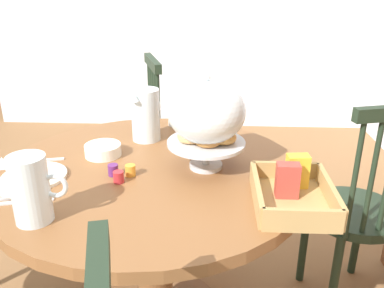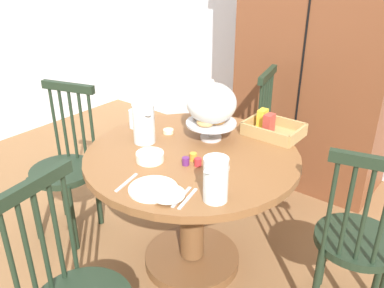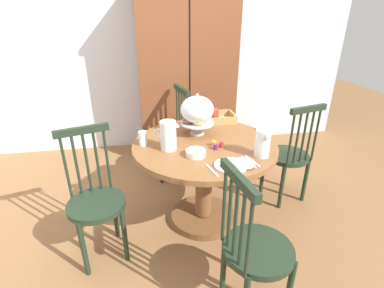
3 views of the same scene
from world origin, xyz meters
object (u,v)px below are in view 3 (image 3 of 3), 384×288
china_plate_small (244,163)px  cereal_bowl (196,153)px  windsor_chair_far_side (289,156)px  milk_pitcher (168,137)px  china_plate_large (231,165)px  orange_juice_pitcher (262,144)px  wooden_armoire (186,76)px  cereal_basket (216,117)px  windsor_chair_near_window (171,136)px  drinking_glass (143,138)px  windsor_chair_facing_door (254,251)px  dining_table (204,169)px  butter_dish (170,139)px  pastry_stand_with_dome (197,111)px  windsor_chair_by_cabinet (96,202)px

china_plate_small → cereal_bowl: 0.35m
windsor_chair_far_side → china_plate_small: size_ratio=6.50×
milk_pitcher → china_plate_large: (0.38, -0.33, -0.09)m
orange_juice_pitcher → wooden_armoire: bearing=99.4°
cereal_bowl → orange_juice_pitcher: bearing=-10.0°
milk_pitcher → cereal_basket: bearing=46.9°
windsor_chair_near_window → milk_pitcher: 0.98m
cereal_basket → drinking_glass: bearing=-148.1°
windsor_chair_far_side → cereal_bowl: 1.07m
windsor_chair_facing_door → milk_pitcher: bearing=116.3°
dining_table → windsor_chair_near_window: size_ratio=1.15×
cereal_bowl → butter_dish: bearing=116.1°
windsor_chair_far_side → china_plate_large: bearing=-142.3°
windsor_chair_far_side → china_plate_large: windsor_chair_far_side is taller
milk_pitcher → wooden_armoire: bearing=76.2°
orange_juice_pitcher → cereal_bowl: size_ratio=1.42×
pastry_stand_with_dome → orange_juice_pitcher: 0.62m
wooden_armoire → orange_juice_pitcher: wooden_armoire is taller
dining_table → cereal_bowl: size_ratio=8.03×
windsor_chair_near_window → orange_juice_pitcher: bearing=-64.4°
pastry_stand_with_dome → drinking_glass: size_ratio=3.13×
windsor_chair_near_window → windsor_chair_by_cabinet: (-0.64, -1.08, 0.00)m
milk_pitcher → windsor_chair_facing_door: bearing=-63.7°
windsor_chair_near_window → cereal_basket: 0.63m
wooden_armoire → windsor_chair_by_cabinet: bearing=-118.9°
dining_table → milk_pitcher: (-0.29, -0.06, 0.33)m
cereal_basket → windsor_chair_by_cabinet: bearing=-145.7°
drinking_glass → windsor_chair_far_side: bearing=6.1°
windsor_chair_near_window → dining_table: bearing=-77.5°
cereal_basket → china_plate_small: size_ratio=2.11×
dining_table → butter_dish: size_ratio=18.74×
windsor_chair_facing_door → china_plate_small: bearing=80.8°
dining_table → drinking_glass: drinking_glass is taller
drinking_glass → orange_juice_pitcher: bearing=-21.8°
china_plate_small → windsor_chair_far_side: bearing=41.5°
cereal_basket → butter_dish: bearing=-142.4°
dining_table → pastry_stand_with_dome: 0.47m
cereal_basket → china_plate_large: size_ratio=1.44×
cereal_bowl → pastry_stand_with_dome: bearing=77.9°
china_plate_large → milk_pitcher: bearing=138.6°
windsor_chair_facing_door → china_plate_large: bearing=91.9°
milk_pitcher → china_plate_small: size_ratio=1.46×
windsor_chair_far_side → wooden_armoire: bearing=122.5°
windsor_chair_by_cabinet → butter_dish: bearing=31.3°
windsor_chair_facing_door → cereal_bowl: size_ratio=6.96×
orange_juice_pitcher → butter_dish: bearing=147.4°
china_plate_large → china_plate_small: (0.09, -0.00, 0.01)m
dining_table → windsor_chair_near_window: bearing=102.5°
cereal_basket → butter_dish: cereal_basket is taller
windsor_chair_near_window → milk_pitcher: size_ratio=4.46×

